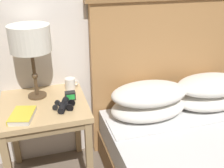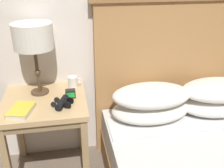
{
  "view_description": "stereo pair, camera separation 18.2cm",
  "coord_description": "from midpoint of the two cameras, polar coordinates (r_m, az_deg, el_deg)",
  "views": [
    {
      "loc": [
        -0.49,
        -0.92,
        1.53
      ],
      "look_at": [
        -0.02,
        0.67,
        0.77
      ],
      "focal_mm": 42.0,
      "sensor_mm": 36.0,
      "label": 1
    },
    {
      "loc": [
        -0.31,
        -0.96,
        1.53
      ],
      "look_at": [
        -0.02,
        0.67,
        0.77
      ],
      "focal_mm": 42.0,
      "sensor_mm": 36.0,
      "label": 2
    }
  ],
  "objects": [
    {
      "name": "coffee_mug",
      "position": [
        2.0,
        -11.64,
        0.02
      ],
      "size": [
        0.1,
        0.08,
        0.08
      ],
      "color": "silver",
      "rests_on": "nightstand"
    },
    {
      "name": "book_on_nightstand",
      "position": [
        1.74,
        -21.9,
        -6.48
      ],
      "size": [
        0.18,
        0.22,
        0.03
      ],
      "color": "silver",
      "rests_on": "nightstand"
    },
    {
      "name": "binoculars_pair",
      "position": [
        1.76,
        -13.42,
        -4.58
      ],
      "size": [
        0.15,
        0.16,
        0.05
      ],
      "color": "black",
      "rests_on": "nightstand"
    },
    {
      "name": "table_lamp",
      "position": [
        1.83,
        -20.22,
        8.89
      ],
      "size": [
        0.27,
        0.27,
        0.51
      ],
      "color": "#4C3823",
      "rests_on": "nightstand"
    },
    {
      "name": "nightstand",
      "position": [
        1.92,
        -17.14,
        -6.3
      ],
      "size": [
        0.58,
        0.58,
        0.67
      ],
      "color": "tan",
      "rests_on": "ground_plane"
    },
    {
      "name": "alarm_clock",
      "position": [
        1.85,
        -11.88,
        -2.6
      ],
      "size": [
        0.07,
        0.05,
        0.06
      ],
      "color": "black",
      "rests_on": "nightstand"
    }
  ]
}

